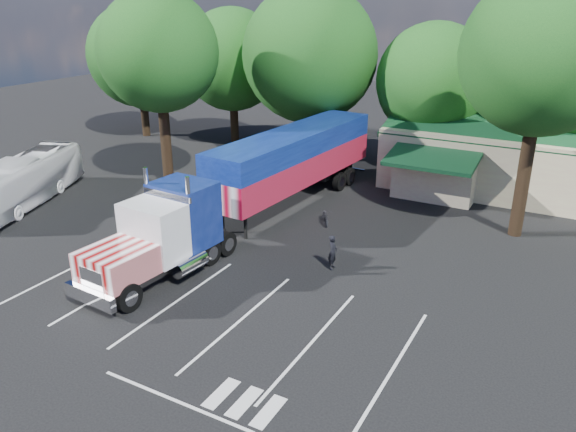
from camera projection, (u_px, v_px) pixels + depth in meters
The scene contains 12 objects.
ground at pixel (252, 249), 28.79m from camera, with size 120.00×120.00×0.00m, color black.
tree_row_a at pixel (139, 56), 49.48m from camera, with size 9.00×9.00×11.68m.
tree_row_b at pixel (232, 60), 46.51m from camera, with size 8.40×8.40×11.35m.
tree_row_c at pixel (310, 55), 41.28m from camera, with size 10.00×10.00×13.05m.
tree_row_d at pixel (434, 81), 38.84m from camera, with size 8.00×8.00×10.60m.
tree_near_left at pixel (158, 52), 35.15m from camera, with size 7.60×7.60×12.65m.
tree_near_right at pixel (543, 55), 27.08m from camera, with size 8.00×8.00×13.50m.
semi_truck at pixel (266, 174), 31.76m from camera, with size 4.71×23.06×4.80m.
woman at pixel (333, 252), 26.46m from camera, with size 0.62×0.40×1.69m, color black.
bicycle at pixel (326, 216), 31.86m from camera, with size 0.58×1.68×0.88m, color black.
tour_bus at pixel (24, 181), 34.62m from camera, with size 2.46×10.50×2.92m, color white.
silver_sedan at pixel (508, 191), 35.36m from camera, with size 1.35×3.87×1.28m, color #9C9EA3.
Camera 1 is at (14.22, -22.03, 12.15)m, focal length 35.00 mm.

